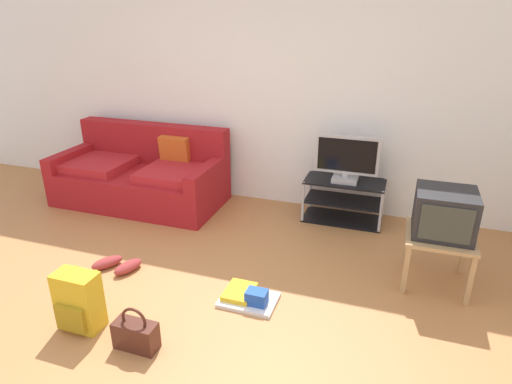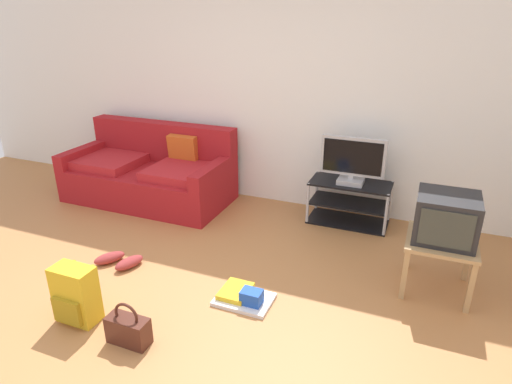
% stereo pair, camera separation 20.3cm
% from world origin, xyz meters
% --- Properties ---
extents(ground_plane, '(9.00, 9.80, 0.02)m').
position_xyz_m(ground_plane, '(0.00, 0.00, -0.01)').
color(ground_plane, '#B27542').
extents(wall_back, '(9.00, 0.10, 2.70)m').
position_xyz_m(wall_back, '(0.00, 2.45, 1.35)').
color(wall_back, white).
rests_on(wall_back, ground_plane).
extents(couch, '(1.92, 0.94, 0.87)m').
position_xyz_m(couch, '(-1.39, 1.91, 0.31)').
color(couch, maroon).
rests_on(couch, ground_plane).
extents(tv_stand, '(0.83, 0.41, 0.46)m').
position_xyz_m(tv_stand, '(0.94, 2.13, 0.23)').
color(tv_stand, black).
rests_on(tv_stand, ground_plane).
extents(flat_tv, '(0.65, 0.22, 0.49)m').
position_xyz_m(flat_tv, '(0.94, 2.11, 0.70)').
color(flat_tv, '#B2B2B7').
rests_on(flat_tv, tv_stand).
extents(side_table, '(0.53, 0.53, 0.45)m').
position_xyz_m(side_table, '(1.83, 1.17, 0.38)').
color(side_table, tan).
rests_on(side_table, ground_plane).
extents(crt_tv, '(0.45, 0.44, 0.37)m').
position_xyz_m(crt_tv, '(1.83, 1.19, 0.64)').
color(crt_tv, '#232326').
rests_on(crt_tv, side_table).
extents(backpack, '(0.31, 0.25, 0.44)m').
position_xyz_m(backpack, '(-0.57, -0.23, 0.21)').
color(backpack, gold).
rests_on(backpack, ground_plane).
extents(handbag, '(0.30, 0.13, 0.32)m').
position_xyz_m(handbag, '(-0.08, -0.29, 0.11)').
color(handbag, '#4C2319').
rests_on(handbag, ground_plane).
extents(sneakers_pair, '(0.44, 0.30, 0.09)m').
position_xyz_m(sneakers_pair, '(-0.79, 0.50, 0.04)').
color(sneakers_pair, '#993333').
rests_on(sneakers_pair, ground_plane).
extents(floor_tray, '(0.44, 0.33, 0.14)m').
position_xyz_m(floor_tray, '(0.46, 0.43, 0.04)').
color(floor_tray, silver).
rests_on(floor_tray, ground_plane).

